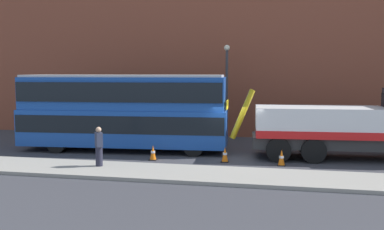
{
  "coord_description": "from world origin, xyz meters",
  "views": [
    {
      "loc": [
        2.0,
        -21.06,
        4.24
      ],
      "look_at": [
        -2.44,
        0.57,
        2.0
      ],
      "focal_mm": 40.38,
      "sensor_mm": 36.0,
      "label": 1
    }
  ],
  "objects": [
    {
      "name": "double_decker_bus",
      "position": [
        -6.17,
        0.57,
        2.23
      ],
      "size": [
        11.17,
        3.33,
        4.06
      ],
      "rotation": [
        0.0,
        0.0,
        0.07
      ],
      "color": "#19479E",
      "rests_on": "ground_plane"
    },
    {
      "name": "ground_plane",
      "position": [
        0.0,
        0.0,
        0.0
      ],
      "size": [
        120.0,
        120.0,
        0.0
      ],
      "primitive_type": "plane",
      "color": "#38383D"
    },
    {
      "name": "building_facade",
      "position": [
        0.0,
        7.26,
        8.07
      ],
      "size": [
        60.0,
        1.5,
        16.0
      ],
      "color": "brown",
      "rests_on": "ground_plane"
    },
    {
      "name": "recovery_tow_truck",
      "position": [
        5.65,
        0.6,
        1.76
      ],
      "size": [
        10.22,
        3.28,
        3.67
      ],
      "rotation": [
        0.0,
        0.0,
        0.07
      ],
      "color": "#2D2D2D",
      "rests_on": "ground_plane"
    },
    {
      "name": "traffic_cone_near_bus",
      "position": [
        -3.93,
        -1.51,
        0.34
      ],
      "size": [
        0.36,
        0.36,
        0.72
      ],
      "color": "orange",
      "rests_on": "ground_plane"
    },
    {
      "name": "traffic_cone_midway",
      "position": [
        -0.49,
        -1.26,
        0.34
      ],
      "size": [
        0.36,
        0.36,
        0.72
      ],
      "color": "orange",
      "rests_on": "ground_plane"
    },
    {
      "name": "traffic_cone_near_truck",
      "position": [
        2.1,
        -1.52,
        0.34
      ],
      "size": [
        0.36,
        0.36,
        0.72
      ],
      "color": "orange",
      "rests_on": "ground_plane"
    },
    {
      "name": "near_kerb",
      "position": [
        0.0,
        -4.2,
        0.07
      ],
      "size": [
        60.0,
        2.8,
        0.15
      ],
      "primitive_type": "cube",
      "color": "gray",
      "rests_on": "ground_plane"
    },
    {
      "name": "pedestrian_onlooker",
      "position": [
        -5.64,
        -3.86,
        0.99
      ],
      "size": [
        0.45,
        0.48,
        1.71
      ],
      "rotation": [
        0.0,
        0.0,
        0.67
      ],
      "color": "#232333",
      "rests_on": "near_kerb"
    },
    {
      "name": "street_lamp",
      "position": [
        -1.21,
        5.07,
        3.47
      ],
      "size": [
        0.36,
        0.36,
        5.83
      ],
      "color": "#38383D",
      "rests_on": "ground_plane"
    }
  ]
}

